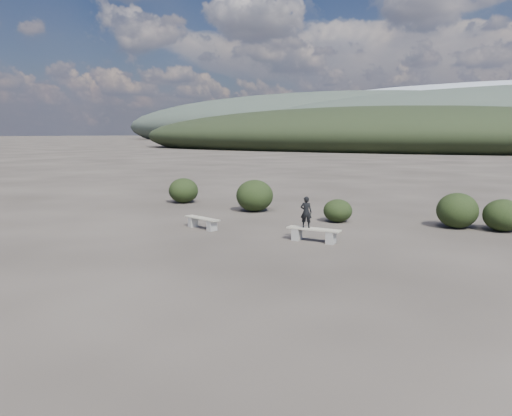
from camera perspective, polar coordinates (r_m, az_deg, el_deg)
The scene contains 9 objects.
ground at distance 12.83m, azimuth -10.54°, elevation -6.65°, with size 1200.00×1200.00×0.00m, color #2D2723.
bench_left at distance 17.64m, azimuth -6.17°, elevation -1.61°, with size 1.62×0.72×0.40m.
bench_right at distance 15.55m, azimuth 6.60°, elevation -2.92°, with size 1.71×0.42×0.42m.
seated_person at distance 15.53m, azimuth 5.75°, elevation -0.46°, with size 0.36×0.23×0.98m, color black.
shrub_b at distance 21.40m, azimuth -0.16°, elevation 1.42°, with size 1.59×1.59×1.36m, color black.
shrub_c at distance 19.10m, azimuth 9.33°, elevation -0.30°, with size 1.09×1.09×0.87m, color black.
shrub_d at distance 19.03m, azimuth 22.02°, elevation -0.26°, with size 1.43×1.43×1.25m, color black.
shrub_e at distance 19.04m, azimuth 26.40°, elevation -0.75°, with size 1.33×1.33×1.11m, color black.
shrub_f at distance 24.33m, azimuth -8.29°, elevation 1.99°, with size 1.42×1.42×1.20m, color black.
Camera 1 is at (8.16, -9.32, 3.32)m, focal length 35.00 mm.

